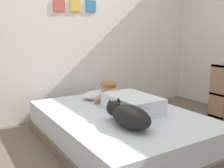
{
  "coord_description": "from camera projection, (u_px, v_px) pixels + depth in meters",
  "views": [
    {
      "loc": [
        -1.55,
        -1.92,
        1.18
      ],
      "look_at": [
        0.06,
        0.66,
        0.59
      ],
      "focal_mm": 42.14,
      "sensor_mm": 36.0,
      "label": 1
    }
  ],
  "objects": [
    {
      "name": "ground_plane",
      "position": [
        142.0,
        153.0,
        2.63
      ],
      "size": [
        12.4,
        12.4,
        0.0
      ],
      "primitive_type": "plane",
      "color": "#66564C"
    },
    {
      "name": "back_wall",
      "position": [
        74.0,
        28.0,
        3.71
      ],
      "size": [
        4.2,
        0.12,
        2.5
      ],
      "color": "silver",
      "rests_on": "ground"
    },
    {
      "name": "bed",
      "position": [
        119.0,
        127.0,
        2.87
      ],
      "size": [
        1.44,
        2.03,
        0.34
      ],
      "color": "#726051",
      "rests_on": "ground"
    },
    {
      "name": "pillow",
      "position": [
        101.0,
        94.0,
        3.43
      ],
      "size": [
        0.52,
        0.32,
        0.11
      ],
      "primitive_type": "ellipsoid",
      "color": "silver",
      "rests_on": "bed"
    },
    {
      "name": "person_lying",
      "position": [
        125.0,
        100.0,
        2.95
      ],
      "size": [
        0.43,
        0.92,
        0.27
      ],
      "color": "silver",
      "rests_on": "bed"
    },
    {
      "name": "dog",
      "position": [
        129.0,
        116.0,
        2.39
      ],
      "size": [
        0.26,
        0.57,
        0.21
      ],
      "color": "black",
      "rests_on": "bed"
    },
    {
      "name": "coffee_cup",
      "position": [
        118.0,
        98.0,
        3.33
      ],
      "size": [
        0.12,
        0.09,
        0.07
      ],
      "color": "white",
      "rests_on": "bed"
    },
    {
      "name": "cell_phone",
      "position": [
        145.0,
        113.0,
        2.8
      ],
      "size": [
        0.07,
        0.14,
        0.01
      ],
      "primitive_type": "cube",
      "color": "black",
      "rests_on": "bed"
    }
  ]
}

